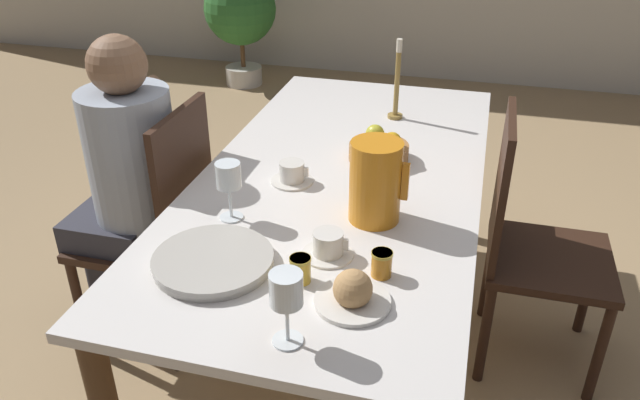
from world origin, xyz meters
The scene contains 17 objects.
ground_plane centered at (0.00, 0.00, 0.00)m, with size 20.00×20.00×0.00m, color tan.
dining_table centered at (0.00, 0.00, 0.63)m, with size 0.91×1.88×0.72m.
chair_person_side centered at (-0.64, -0.12, 0.49)m, with size 0.42×0.42×0.93m.
chair_opposite centered at (0.64, 0.11, 0.49)m, with size 0.42×0.42×0.93m.
person_seated centered at (-0.73, -0.13, 0.69)m, with size 0.39×0.41×1.17m.
red_pitcher centered at (0.16, -0.26, 0.84)m, with size 0.17×0.15×0.24m.
wine_glass_water centered at (-0.24, -0.37, 0.85)m, with size 0.07×0.07×0.18m.
wine_glass_juice centered at (0.07, -0.82, 0.85)m, with size 0.07×0.07×0.18m.
teacup_near_person centered at (0.08, -0.48, 0.75)m, with size 0.14×0.14×0.07m.
teacup_across centered at (-0.14, -0.10, 0.75)m, with size 0.14×0.14×0.07m.
serving_tray centered at (-0.20, -0.60, 0.74)m, with size 0.31×0.31×0.03m.
bread_plate centered at (0.18, -0.66, 0.75)m, with size 0.18×0.18×0.09m.
jam_jar_amber centered at (0.04, -0.61, 0.76)m, with size 0.05×0.05×0.07m.
jam_jar_red centered at (0.23, -0.53, 0.76)m, with size 0.05×0.05×0.07m.
fruit_bowl centered at (0.10, 0.13, 0.76)m, with size 0.21×0.21×0.11m.
candlestick_tall centered at (0.09, 0.54, 0.85)m, with size 0.06×0.06×0.32m.
potted_plant centered at (-1.46, 2.77, 0.57)m, with size 0.56×0.56×0.88m.
Camera 1 is at (0.41, -1.81, 1.66)m, focal length 35.00 mm.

